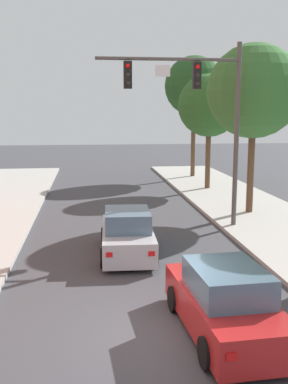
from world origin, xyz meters
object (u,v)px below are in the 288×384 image
(street_tree_second, at_px, (254,92))
(street_tree_third, at_px, (209,106))
(street_tree_farthest, at_px, (194,86))
(car_lead_silver, at_px, (127,234))
(car_following_red, at_px, (225,303))
(traffic_signal_mast, at_px, (199,102))

(street_tree_second, height_order, street_tree_third, street_tree_second)
(street_tree_farthest, bearing_deg, car_lead_silver, -109.82)
(car_lead_silver, distance_m, street_tree_second, 9.83)
(car_following_red, relative_size, street_tree_second, 0.55)
(street_tree_third, distance_m, street_tree_farthest, 5.67)
(street_tree_third, bearing_deg, traffic_signal_mast, -107.52)
(street_tree_second, bearing_deg, car_lead_silver, -139.27)
(car_following_red, xyz_separation_m, street_tree_farthest, (4.85, 23.98, 6.02))
(car_lead_silver, height_order, street_tree_third, street_tree_third)
(street_tree_second, bearing_deg, traffic_signal_mast, -143.29)
(car_following_red, height_order, street_tree_second, street_tree_second)
(car_following_red, height_order, street_tree_farthest, street_tree_farthest)
(car_following_red, xyz_separation_m, street_tree_third, (4.53, 18.51, 4.55))
(traffic_signal_mast, relative_size, car_following_red, 1.74)
(traffic_signal_mast, height_order, car_following_red, traffic_signal_mast)
(car_lead_silver, relative_size, car_following_red, 1.00)
(car_lead_silver, height_order, car_following_red, same)
(car_lead_silver, xyz_separation_m, street_tree_farthest, (6.50, 18.02, 6.02))
(car_lead_silver, distance_m, street_tree_third, 14.71)
(car_lead_silver, distance_m, car_following_red, 6.18)
(car_following_red, distance_m, street_tree_third, 19.59)
(car_following_red, height_order, street_tree_third, street_tree_third)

